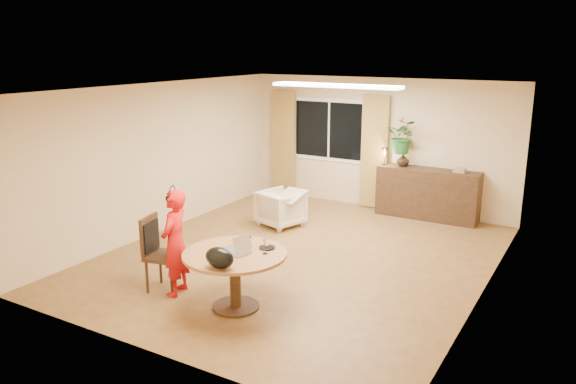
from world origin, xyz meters
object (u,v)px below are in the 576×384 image
object	(u,v)px
armchair	(281,208)
child	(175,243)
dining_table	(235,265)
dining_chair	(165,254)
sideboard	(427,194)

from	to	relation	value
armchair	child	bearing A→B (deg)	112.22
dining_table	dining_chair	xyz separation A→B (m)	(-1.13, -0.03, -0.07)
child	sideboard	distance (m)	5.32
dining_chair	armchair	size ratio (longest dim) A/B	1.41
dining_chair	armchair	bearing A→B (deg)	78.06
dining_table	sideboard	xyz separation A→B (m)	(0.94, 4.94, -0.10)
dining_table	sideboard	distance (m)	5.03
sideboard	dining_chair	bearing A→B (deg)	-112.64
child	sideboard	world-z (taller)	child
armchair	dining_chair	bearing A→B (deg)	108.52
dining_table	sideboard	size ratio (longest dim) A/B	0.67
dining_table	dining_chair	distance (m)	1.13
dining_chair	child	xyz separation A→B (m)	(0.21, -0.02, 0.20)
child	armchair	bearing A→B (deg)	170.36
dining_table	dining_chair	bearing A→B (deg)	-178.63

